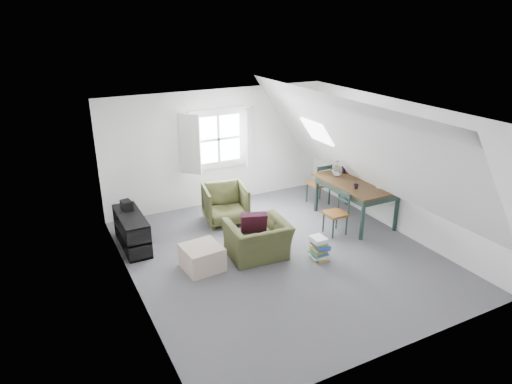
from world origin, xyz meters
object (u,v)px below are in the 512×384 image
dining_chair_far (320,183)px  armchair_far (226,221)px  ottoman (202,257)px  dining_chair_near (337,212)px  media_shelf (133,233)px  dining_table (356,187)px  armchair_near (258,257)px  magazine_stack (319,248)px

dining_chair_far → armchair_far: bearing=-18.9°
ottoman → dining_chair_near: 2.76m
dining_chair_near → media_shelf: size_ratio=0.67×
armchair_far → dining_table: (2.34, -1.14, 0.72)m
armchair_near → magazine_stack: magazine_stack is taller
armchair_far → magazine_stack: 2.28m
ottoman → magazine_stack: bearing=-18.2°
armchair_near → magazine_stack: 1.07m
armchair_near → dining_chair_far: size_ratio=1.08×
dining_table → dining_chair_far: bearing=97.1°
armchair_far → dining_chair_near: size_ratio=1.03×
armchair_far → dining_chair_far: 2.26m
magazine_stack → armchair_near: bearing=149.1°
ottoman → magazine_stack: (1.90, -0.62, 0.00)m
armchair_near → media_shelf: bearing=-31.6°
ottoman → armchair_far: bearing=54.2°
armchair_near → dining_chair_near: size_ratio=1.22×
dining_table → dining_chair_near: size_ratio=2.03×
armchair_near → ottoman: 1.01m
dining_table → dining_chair_far: size_ratio=1.79×
armchair_near → dining_table: dining_table is taller
ottoman → dining_table: (3.42, 0.36, 0.52)m
armchair_far → magazine_stack: size_ratio=2.10×
armchair_far → ottoman: ottoman is taller
armchair_far → magazine_stack: (0.82, -2.11, 0.20)m
media_shelf → magazine_stack: size_ratio=3.04×
media_shelf → magazine_stack: bearing=-31.6°
dining_chair_near → magazine_stack: bearing=-56.3°
dining_chair_far → magazine_stack: bearing=39.1°
dining_chair_near → media_shelf: 3.80m
dining_table → media_shelf: size_ratio=1.36×
dining_table → dining_chair_far: (-0.14, 1.04, -0.24)m
dining_chair_near → dining_chair_far: bearing=154.4°
dining_chair_near → magazine_stack: dining_chair_near is taller
armchair_far → dining_chair_near: bearing=-30.4°
dining_chair_near → dining_table: bearing=110.8°
dining_chair_near → armchair_far: bearing=-134.9°
armchair_near → armchair_far: (0.08, 1.57, 0.00)m
dining_table → dining_chair_far: dining_chair_far is taller
armchair_near → magazine_stack: size_ratio=2.49×
ottoman → dining_chair_far: 3.58m
armchair_near → dining_table: 2.57m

